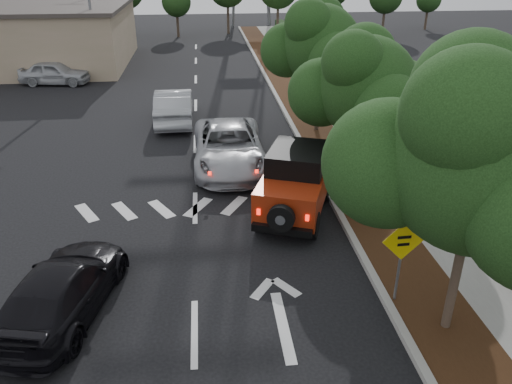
{
  "coord_description": "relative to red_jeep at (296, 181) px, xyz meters",
  "views": [
    {
      "loc": [
        0.45,
        -8.71,
        7.73
      ],
      "look_at": [
        1.71,
        3.0,
        1.95
      ],
      "focal_mm": 35.0,
      "sensor_mm": 36.0,
      "label": 1
    }
  ],
  "objects": [
    {
      "name": "ground",
      "position": [
        -3.26,
        -5.41,
        -1.09
      ],
      "size": [
        120.0,
        120.0,
        0.0
      ],
      "primitive_type": "plane",
      "color": "black",
      "rests_on": "ground"
    },
    {
      "name": "curb",
      "position": [
        1.34,
        6.59,
        -1.01
      ],
      "size": [
        0.2,
        70.0,
        0.15
      ],
      "primitive_type": "cube",
      "color": "#9E9B93",
      "rests_on": "ground"
    },
    {
      "name": "planting_strip",
      "position": [
        2.34,
        6.59,
        -1.03
      ],
      "size": [
        1.8,
        70.0,
        0.12
      ],
      "primitive_type": "cube",
      "color": "black",
      "rests_on": "ground"
    },
    {
      "name": "sidewalk",
      "position": [
        4.24,
        6.59,
        -1.03
      ],
      "size": [
        2.0,
        70.0,
        0.12
      ],
      "primitive_type": "cube",
      "color": "gray",
      "rests_on": "ground"
    },
    {
      "name": "hedge",
      "position": [
        5.64,
        6.59,
        -0.69
      ],
      "size": [
        0.8,
        70.0,
        0.8
      ],
      "primitive_type": "cube",
      "color": "black",
      "rests_on": "ground"
    },
    {
      "name": "transmission_tower",
      "position": [
        2.74,
        42.59,
        -1.09
      ],
      "size": [
        7.0,
        4.0,
        28.0
      ],
      "primitive_type": null,
      "color": "slate",
      "rests_on": "ground"
    },
    {
      "name": "street_tree_near",
      "position": [
        2.34,
        -5.91,
        -1.09
      ],
      "size": [
        3.8,
        3.8,
        5.92
      ],
      "primitive_type": null,
      "color": "black",
      "rests_on": "ground"
    },
    {
      "name": "street_tree_mid",
      "position": [
        2.34,
        1.09,
        -1.09
      ],
      "size": [
        3.2,
        3.2,
        5.32
      ],
      "primitive_type": null,
      "color": "black",
      "rests_on": "ground"
    },
    {
      "name": "street_tree_far",
      "position": [
        2.34,
        7.59,
        -1.09
      ],
      "size": [
        3.4,
        3.4,
        5.62
      ],
      "primitive_type": null,
      "color": "black",
      "rests_on": "ground"
    },
    {
      "name": "light_pole_a",
      "position": [
        -9.76,
        20.59,
        -1.09
      ],
      "size": [
        2.0,
        0.22,
        9.0
      ],
      "primitive_type": null,
      "color": "slate",
      "rests_on": "ground"
    },
    {
      "name": "light_pole_b",
      "position": [
        -10.76,
        32.59,
        -1.09
      ],
      "size": [
        2.0,
        0.22,
        9.0
      ],
      "primitive_type": null,
      "color": "slate",
      "rests_on": "ground"
    },
    {
      "name": "red_jeep",
      "position": [
        0.0,
        0.0,
        0.0
      ],
      "size": [
        3.08,
        4.37,
        2.14
      ],
      "rotation": [
        0.0,
        0.0,
        -0.36
      ],
      "color": "black",
      "rests_on": "ground"
    },
    {
      "name": "silver_suv_ahead",
      "position": [
        -1.92,
        4.0,
        -0.29
      ],
      "size": [
        2.69,
        5.78,
        1.6
      ],
      "primitive_type": "imported",
      "rotation": [
        0.0,
        0.0,
        -0.01
      ],
      "color": "#A5A7AD",
      "rests_on": "ground"
    },
    {
      "name": "black_suv_oncoming",
      "position": [
        -6.25,
        -4.38,
        -0.43
      ],
      "size": [
        2.78,
        4.84,
        1.32
      ],
      "primitive_type": "imported",
      "rotation": [
        0.0,
        0.0,
        2.93
      ],
      "color": "black",
      "rests_on": "ground"
    },
    {
      "name": "silver_sedan_oncoming",
      "position": [
        -4.26,
        9.79,
        -0.27
      ],
      "size": [
        1.79,
        4.97,
        1.63
      ],
      "primitive_type": "imported",
      "rotation": [
        0.0,
        0.0,
        3.15
      ],
      "color": "#A4A6AC",
      "rests_on": "ground"
    },
    {
      "name": "parked_suv",
      "position": [
        -11.99,
        18.2,
        -0.37
      ],
      "size": [
        4.41,
        2.24,
        1.44
      ],
      "primitive_type": "imported",
      "rotation": [
        0.0,
        0.0,
        1.44
      ],
      "color": "#AEB1B6",
      "rests_on": "ground"
    },
    {
      "name": "speed_hump_sign",
      "position": [
        1.55,
        -4.89,
        0.42
      ],
      "size": [
        1.02,
        0.1,
        2.17
      ],
      "rotation": [
        0.0,
        0.0,
        0.05
      ],
      "color": "slate",
      "rests_on": "ground"
    }
  ]
}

